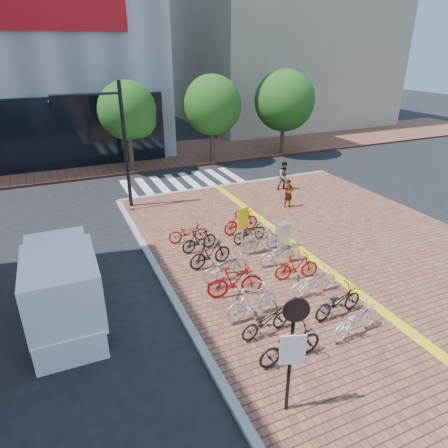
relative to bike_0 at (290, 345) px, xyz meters
name	(u,v)px	position (x,y,z in m)	size (l,w,h in m)	color
ground	(299,299)	(1.98, 2.47, -0.66)	(120.00, 120.00, 0.00)	black
kerb_north	(231,185)	(4.98, 14.47, -0.59)	(14.00, 0.25, 0.15)	gray
far_sidewalk	(149,157)	(1.98, 23.47, -0.59)	(70.00, 8.00, 0.15)	brown
building_beige	(279,36)	(19.98, 34.47, 8.34)	(20.00, 18.00, 18.00)	gray
crosswalk	(183,182)	(2.48, 16.47, -0.66)	(7.50, 4.00, 0.01)	silver
street_trees	(226,106)	(7.02, 19.93, 3.44)	(16.20, 4.60, 6.35)	#38281E
bike_0	(290,345)	(0.00, 0.00, 0.00)	(0.68, 1.95, 1.03)	black
bike_1	(266,321)	(-0.07, 1.22, -0.07)	(0.59, 1.70, 0.89)	black
bike_2	(252,301)	(-0.05, 2.11, 0.07)	(0.55, 1.93, 1.16)	silver
bike_3	(235,281)	(-0.05, 3.38, 0.07)	(0.55, 1.95, 1.17)	#B90D14
bike_4	(225,266)	(0.12, 4.55, -0.01)	(0.67, 1.93, 1.01)	#ABABAF
bike_5	(210,253)	(-0.04, 5.64, 0.03)	(0.51, 1.82, 1.09)	black
bike_6	(199,240)	(0.02, 7.02, -0.03)	(0.46, 1.62, 0.97)	black
bike_7	(188,232)	(-0.14, 7.98, -0.06)	(0.59, 1.71, 0.90)	#A4120B
bike_8	(356,320)	(2.37, 0.12, -0.01)	(0.67, 1.92, 1.01)	white
bike_9	(338,302)	(2.49, 1.10, -0.02)	(0.65, 1.87, 0.98)	black
bike_10	(314,281)	(2.48, 2.40, -0.02)	(0.66, 1.89, 0.99)	white
bike_11	(297,267)	(2.50, 3.47, -0.01)	(0.48, 1.69, 1.02)	red
bike_12	(280,253)	(2.53, 4.67, -0.03)	(0.64, 1.85, 0.97)	silver
bike_13	(262,239)	(2.42, 5.90, 0.03)	(0.51, 1.82, 1.09)	silver
bike_14	(250,232)	(2.34, 6.93, -0.07)	(0.59, 1.69, 0.89)	black
bike_15	(241,221)	(2.41, 7.90, 0.04)	(0.52, 1.85, 1.11)	#B9170D
pedestrian_a	(288,194)	(6.11, 9.75, 0.25)	(0.55, 0.36, 1.52)	gray
pedestrian_b	(284,176)	(7.39, 12.21, 0.34)	(0.83, 0.65, 1.71)	#505365
utility_box	(282,235)	(3.35, 5.86, 0.04)	(0.51, 0.37, 1.11)	#B6B5BB
yellow_sign	(243,223)	(1.54, 5.99, 0.92)	(0.55, 0.23, 2.06)	#B7B7BC
notice_sign	(293,343)	(-0.96, -1.40, 1.50)	(0.57, 0.23, 3.20)	black
traffic_light_pole	(92,125)	(-3.00, 13.37, 3.92)	(3.45, 1.33, 6.42)	black
box_truck	(63,289)	(-5.42, 4.44, 0.57)	(2.06, 4.56, 2.62)	white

